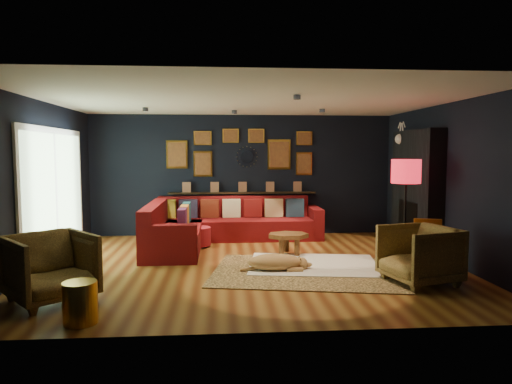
{
  "coord_description": "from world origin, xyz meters",
  "views": [
    {
      "loc": [
        -0.45,
        -7.15,
        1.8
      ],
      "look_at": [
        0.11,
        0.3,
        1.15
      ],
      "focal_mm": 32.0,
      "sensor_mm": 36.0,
      "label": 1
    }
  ],
  "objects": [
    {
      "name": "floor",
      "position": [
        0.0,
        0.0,
        0.0
      ],
      "size": [
        6.5,
        6.5,
        0.0
      ],
      "primitive_type": "plane",
      "color": "olive",
      "rests_on": "ground"
    },
    {
      "name": "room_walls",
      "position": [
        0.0,
        0.0,
        1.59
      ],
      "size": [
        6.5,
        6.5,
        6.5
      ],
      "color": "black",
      "rests_on": "ground"
    },
    {
      "name": "sectional",
      "position": [
        -0.61,
        1.81,
        0.32
      ],
      "size": [
        3.41,
        2.69,
        0.86
      ],
      "color": "maroon",
      "rests_on": "ground"
    },
    {
      "name": "ledge",
      "position": [
        0.0,
        2.68,
        0.92
      ],
      "size": [
        3.2,
        0.12,
        0.04
      ],
      "primitive_type": "cube",
      "color": "black",
      "rests_on": "room_walls"
    },
    {
      "name": "gallery_wall",
      "position": [
        -0.01,
        2.72,
        1.81
      ],
      "size": [
        3.15,
        0.04,
        1.02
      ],
      "color": "gold",
      "rests_on": "room_walls"
    },
    {
      "name": "sunburst_mirror",
      "position": [
        0.1,
        2.72,
        1.7
      ],
      "size": [
        0.47,
        0.16,
        0.47
      ],
      "color": "silver",
      "rests_on": "room_walls"
    },
    {
      "name": "fireplace",
      "position": [
        3.09,
        0.9,
        1.02
      ],
      "size": [
        0.31,
        1.6,
        2.2
      ],
      "color": "black",
      "rests_on": "ground"
    },
    {
      "name": "deer_head",
      "position": [
        3.14,
        1.4,
        2.05
      ],
      "size": [
        0.5,
        0.28,
        0.45
      ],
      "color": "white",
      "rests_on": "fireplace"
    },
    {
      "name": "sliding_door",
      "position": [
        -3.22,
        0.6,
        1.1
      ],
      "size": [
        0.06,
        2.8,
        2.2
      ],
      "color": "white",
      "rests_on": "ground"
    },
    {
      "name": "ceiling_spots",
      "position": [
        -0.0,
        0.8,
        2.56
      ],
      "size": [
        3.3,
        2.5,
        0.06
      ],
      "color": "black",
      "rests_on": "room_walls"
    },
    {
      "name": "shag_rug",
      "position": [
        1.0,
        -0.12,
        0.01
      ],
      "size": [
        2.2,
        1.74,
        0.03
      ],
      "primitive_type": "cube",
      "rotation": [
        0.0,
        0.0,
        -0.15
      ],
      "color": "silver",
      "rests_on": "ground"
    },
    {
      "name": "leopard_rug",
      "position": [
        0.8,
        -0.5,
        0.01
      ],
      "size": [
        3.05,
        2.42,
        0.02
      ],
      "primitive_type": "cube",
      "rotation": [
        0.0,
        0.0,
        -0.18
      ],
      "color": "tan",
      "rests_on": "ground"
    },
    {
      "name": "coffee_table",
      "position": [
        0.7,
        0.62,
        0.32
      ],
      "size": [
        0.74,
        0.57,
        0.36
      ],
      "rotation": [
        0.0,
        0.0,
        0.04
      ],
      "color": "brown",
      "rests_on": "shag_rug"
    },
    {
      "name": "pouf",
      "position": [
        -0.93,
        1.5,
        0.2
      ],
      "size": [
        0.53,
        0.53,
        0.35
      ],
      "primitive_type": "cylinder",
      "color": "maroon",
      "rests_on": "shag_rug"
    },
    {
      "name": "armchair_left",
      "position": [
        -2.51,
        -1.6,
        0.46
      ],
      "size": [
        1.21,
        1.21,
        0.91
      ],
      "primitive_type": "imported",
      "rotation": [
        0.0,
        0.0,
        0.72
      ],
      "color": "gold",
      "rests_on": "ground"
    },
    {
      "name": "armchair_right",
      "position": [
        2.24,
        -1.2,
        0.44
      ],
      "size": [
        0.99,
        1.03,
        0.88
      ],
      "primitive_type": "imported",
      "rotation": [
        0.0,
        0.0,
        -1.32
      ],
      "color": "gold",
      "rests_on": "ground"
    },
    {
      "name": "gold_stool",
      "position": [
        -1.94,
        -2.35,
        0.22
      ],
      "size": [
        0.36,
        0.36,
        0.44
      ],
      "primitive_type": "cylinder",
      "color": "gold",
      "rests_on": "ground"
    },
    {
      "name": "orange_chair",
      "position": [
        2.53,
        -0.85,
        0.48
      ],
      "size": [
        0.48,
        0.48,
        0.83
      ],
      "rotation": [
        0.0,
        0.0,
        -0.28
      ],
      "color": "black",
      "rests_on": "ground"
    },
    {
      "name": "floor_lamp",
      "position": [
        2.5,
        -0.05,
        1.42
      ],
      "size": [
        0.46,
        0.46,
        1.69
      ],
      "color": "black",
      "rests_on": "ground"
    },
    {
      "name": "dog",
      "position": [
        0.34,
        -0.42,
        0.19
      ],
      "size": [
        1.13,
        0.58,
        0.35
      ],
      "primitive_type": null,
      "rotation": [
        0.0,
        0.0,
        -0.03
      ],
      "color": "#AE844C",
      "rests_on": "leopard_rug"
    }
  ]
}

